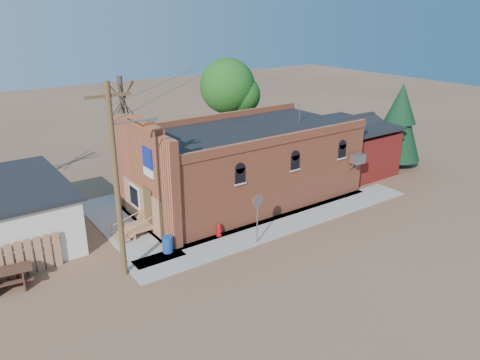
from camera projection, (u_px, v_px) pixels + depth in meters
ground at (276, 237)px, 25.59m from camera, size 120.00×120.00×0.00m
sidewalk_south at (286, 224)px, 27.08m from camera, size 19.00×2.20×0.08m
sidewalk_west at (124, 226)px, 26.72m from camera, size 2.60×10.00×0.08m
brick_bar at (242, 165)px, 29.87m from camera, size 16.40×7.97×6.30m
red_shed at (347, 142)px, 35.27m from camera, size 5.40×6.40×4.30m
wood_fence at (5, 263)px, 21.20m from camera, size 5.20×0.10×1.80m
utility_pole at (117, 179)px, 20.41m from camera, size 3.12×0.26×9.00m
tree_bare_near at (122, 99)px, 31.82m from camera, size 2.80×2.80×7.65m
tree_leafy at (227, 86)px, 37.11m from camera, size 4.40×4.40×8.15m
evergreen_tree at (400, 120)px, 35.80m from camera, size 3.60×3.60×6.50m
fire_hydrant at (219, 230)px, 25.43m from camera, size 0.42×0.40×0.73m
stop_sign at (257, 205)px, 24.12m from camera, size 0.75×0.17×2.76m
trash_barrel at (168, 244)px, 23.72m from camera, size 0.56×0.56×0.85m
picnic_table at (8, 276)px, 20.83m from camera, size 2.25×1.81×0.86m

